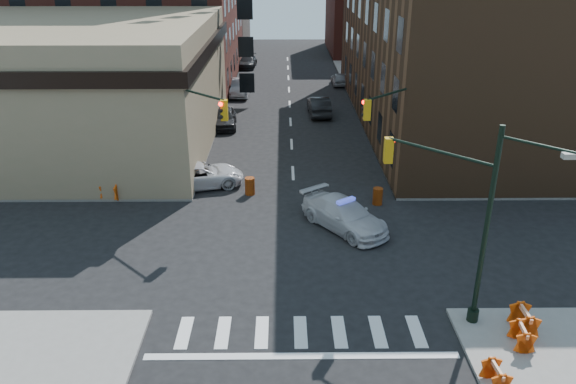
{
  "coord_description": "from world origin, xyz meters",
  "views": [
    {
      "loc": [
        -0.65,
        -24.55,
        13.62
      ],
      "look_at": [
        -0.4,
        1.79,
        2.2
      ],
      "focal_mm": 35.0,
      "sensor_mm": 36.0,
      "label": 1
    }
  ],
  "objects_px": {
    "pickup": "(200,175)",
    "parked_car_wfar": "(241,88)",
    "parked_car_wnear": "(225,118)",
    "barrel_bank": "(250,186)",
    "police_car": "(344,215)",
    "barricade_nw_a": "(190,176)",
    "parked_car_enear": "(319,106)",
    "pedestrian_b": "(116,169)",
    "barricade_se_a": "(522,336)",
    "barrel_road": "(378,196)",
    "pedestrian_a": "(140,171)"
  },
  "relations": [
    {
      "from": "pedestrian_b",
      "to": "barricade_se_a",
      "type": "height_order",
      "value": "pedestrian_b"
    },
    {
      "from": "parked_car_wfar",
      "to": "barrel_road",
      "type": "height_order",
      "value": "parked_car_wfar"
    },
    {
      "from": "police_car",
      "to": "parked_car_enear",
      "type": "xyz_separation_m",
      "value": [
        -0.0,
        22.22,
        0.04
      ]
    },
    {
      "from": "parked_car_wnear",
      "to": "barricade_se_a",
      "type": "bearing_deg",
      "value": -68.43
    },
    {
      "from": "parked_car_enear",
      "to": "parked_car_wfar",
      "type": "bearing_deg",
      "value": -47.06
    },
    {
      "from": "police_car",
      "to": "parked_car_wnear",
      "type": "bearing_deg",
      "value": 77.01
    },
    {
      "from": "parked_car_wnear",
      "to": "police_car",
      "type": "bearing_deg",
      "value": -70.51
    },
    {
      "from": "barrel_road",
      "to": "parked_car_wfar",
      "type": "bearing_deg",
      "value": 110.18
    },
    {
      "from": "parked_car_wnear",
      "to": "barricade_se_a",
      "type": "xyz_separation_m",
      "value": [
        13.56,
        -28.45,
        -0.22
      ]
    },
    {
      "from": "police_car",
      "to": "barrel_bank",
      "type": "relative_size",
      "value": 5.12
    },
    {
      "from": "parked_car_wnear",
      "to": "barrel_bank",
      "type": "height_order",
      "value": "parked_car_wnear"
    },
    {
      "from": "police_car",
      "to": "barricade_se_a",
      "type": "xyz_separation_m",
      "value": [
        5.52,
        -9.87,
        -0.22
      ]
    },
    {
      "from": "parked_car_wfar",
      "to": "pickup",
      "type": "bearing_deg",
      "value": -89.86
    },
    {
      "from": "police_car",
      "to": "barricade_nw_a",
      "type": "distance_m",
      "value": 10.87
    },
    {
      "from": "pickup",
      "to": "parked_car_wfar",
      "type": "bearing_deg",
      "value": -18.3
    },
    {
      "from": "parked_car_enear",
      "to": "barrel_road",
      "type": "xyz_separation_m",
      "value": [
        2.25,
        -19.19,
        -0.32
      ]
    },
    {
      "from": "police_car",
      "to": "pedestrian_b",
      "type": "distance_m",
      "value": 14.9
    },
    {
      "from": "parked_car_enear",
      "to": "barricade_nw_a",
      "type": "bearing_deg",
      "value": 57.82
    },
    {
      "from": "pickup",
      "to": "police_car",
      "type": "bearing_deg",
      "value": -140.7
    },
    {
      "from": "pedestrian_b",
      "to": "barricade_nw_a",
      "type": "xyz_separation_m",
      "value": [
        4.55,
        -0.04,
        -0.46
      ]
    },
    {
      "from": "parked_car_enear",
      "to": "barrel_road",
      "type": "height_order",
      "value": "parked_car_enear"
    },
    {
      "from": "pickup",
      "to": "barricade_nw_a",
      "type": "relative_size",
      "value": 4.39
    },
    {
      "from": "parked_car_enear",
      "to": "parked_car_wnear",
      "type": "bearing_deg",
      "value": 21.43
    },
    {
      "from": "pedestrian_a",
      "to": "barricade_nw_a",
      "type": "xyz_separation_m",
      "value": [
        3.06,
        0.02,
        -0.33
      ]
    },
    {
      "from": "parked_car_wnear",
      "to": "barrel_road",
      "type": "relative_size",
      "value": 4.62
    },
    {
      "from": "barrel_bank",
      "to": "barricade_nw_a",
      "type": "xyz_separation_m",
      "value": [
        -3.84,
        1.44,
        0.08
      ]
    },
    {
      "from": "parked_car_wnear",
      "to": "pedestrian_b",
      "type": "xyz_separation_m",
      "value": [
        -5.59,
        -12.55,
        0.28
      ]
    },
    {
      "from": "pedestrian_b",
      "to": "barricade_se_a",
      "type": "relative_size",
      "value": 1.65
    },
    {
      "from": "pickup",
      "to": "parked_car_enear",
      "type": "bearing_deg",
      "value": -43.07
    },
    {
      "from": "pedestrian_b",
      "to": "pickup",
      "type": "bearing_deg",
      "value": -7.27
    },
    {
      "from": "barrel_bank",
      "to": "barricade_se_a",
      "type": "relative_size",
      "value": 0.94
    },
    {
      "from": "barricade_nw_a",
      "to": "parked_car_wnear",
      "type": "bearing_deg",
      "value": 94.95
    },
    {
      "from": "police_car",
      "to": "barricade_se_a",
      "type": "distance_m",
      "value": 11.32
    },
    {
      "from": "barrel_road",
      "to": "pedestrian_b",
      "type": "bearing_deg",
      "value": 169.31
    },
    {
      "from": "parked_car_enear",
      "to": "barricade_se_a",
      "type": "distance_m",
      "value": 32.57
    },
    {
      "from": "pedestrian_a",
      "to": "barrel_road",
      "type": "relative_size",
      "value": 1.58
    },
    {
      "from": "barricade_se_a",
      "to": "police_car",
      "type": "bearing_deg",
      "value": 33.62
    },
    {
      "from": "parked_car_wfar",
      "to": "pedestrian_b",
      "type": "height_order",
      "value": "pedestrian_b"
    },
    {
      "from": "police_car",
      "to": "barrel_bank",
      "type": "xyz_separation_m",
      "value": [
        -5.23,
        4.54,
        -0.26
      ]
    },
    {
      "from": "barrel_road",
      "to": "barricade_nw_a",
      "type": "xyz_separation_m",
      "value": [
        -11.32,
        2.96,
        0.11
      ]
    },
    {
      "from": "pedestrian_b",
      "to": "barrel_bank",
      "type": "height_order",
      "value": "pedestrian_b"
    },
    {
      "from": "barrel_road",
      "to": "parked_car_enear",
      "type": "bearing_deg",
      "value": 96.69
    },
    {
      "from": "parked_car_enear",
      "to": "barricade_nw_a",
      "type": "height_order",
      "value": "parked_car_enear"
    },
    {
      "from": "barrel_road",
      "to": "barricade_se_a",
      "type": "relative_size",
      "value": 0.9
    },
    {
      "from": "barricade_nw_a",
      "to": "barricade_se_a",
      "type": "bearing_deg",
      "value": -37.74
    },
    {
      "from": "parked_car_enear",
      "to": "pedestrian_b",
      "type": "bearing_deg",
      "value": 46.95
    },
    {
      "from": "pedestrian_a",
      "to": "barrel_road",
      "type": "distance_m",
      "value": 14.69
    },
    {
      "from": "parked_car_wfar",
      "to": "parked_car_enear",
      "type": "height_order",
      "value": "parked_car_enear"
    },
    {
      "from": "pedestrian_a",
      "to": "barricade_se_a",
      "type": "xyz_separation_m",
      "value": [
        17.66,
        -15.84,
        -0.37
      ]
    },
    {
      "from": "police_car",
      "to": "parked_car_enear",
      "type": "bearing_deg",
      "value": 53.62
    }
  ]
}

